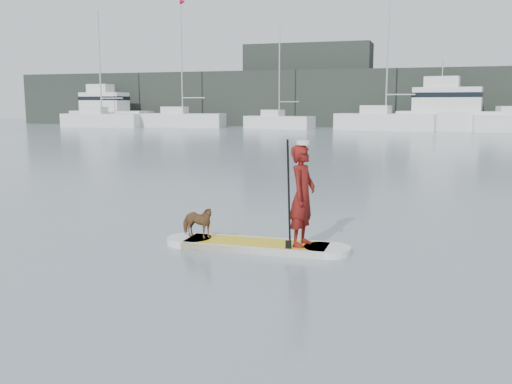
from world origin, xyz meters
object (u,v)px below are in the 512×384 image
(sailboat_b, at_px, (182,118))
(sailboat_c, at_px, (279,121))
(paddleboard, at_px, (256,245))
(sailboat_d, at_px, (385,120))
(paddler, at_px, (302,196))
(motor_yacht_b, at_px, (108,110))
(motor_yacht_a, at_px, (454,111))
(sailboat_a, at_px, (101,119))
(dog, at_px, (197,222))

(sailboat_b, bearing_deg, sailboat_c, -5.82)
(paddleboard, bearing_deg, sailboat_d, 90.92)
(paddler, bearing_deg, motor_yacht_b, 43.04)
(sailboat_c, bearing_deg, paddleboard, -65.09)
(motor_yacht_b, bearing_deg, motor_yacht_a, 2.58)
(paddleboard, height_order, sailboat_a, sailboat_a)
(dog, distance_m, sailboat_d, 45.70)
(paddler, xyz_separation_m, motor_yacht_b, (-33.25, 47.25, 0.74))
(sailboat_b, bearing_deg, motor_yacht_b, 169.61)
(sailboat_b, distance_m, sailboat_d, 21.05)
(sailboat_c, distance_m, motor_yacht_a, 16.52)
(motor_yacht_b, bearing_deg, paddleboard, -51.95)
(paddleboard, distance_m, sailboat_d, 45.71)
(sailboat_d, relative_size, motor_yacht_a, 1.22)
(paddleboard, xyz_separation_m, dog, (-1.10, -0.03, 0.35))
(dog, bearing_deg, motor_yacht_b, 42.54)
(sailboat_d, bearing_deg, motor_yacht_b, -174.90)
(paddler, bearing_deg, paddleboard, 99.34)
(sailboat_d, height_order, motor_yacht_a, sailboat_d)
(dog, distance_m, motor_yacht_b, 56.76)
(sailboat_c, relative_size, sailboat_d, 0.73)
(dog, relative_size, sailboat_a, 0.06)
(dog, bearing_deg, sailboat_b, 34.26)
(dog, xyz_separation_m, sailboat_d, (-0.78, 45.69, 0.56))
(motor_yacht_a, bearing_deg, paddler, -87.73)
(sailboat_c, height_order, motor_yacht_b, sailboat_c)
(paddleboard, relative_size, sailboat_d, 0.24)
(dog, bearing_deg, paddleboard, -79.55)
(paddler, xyz_separation_m, sailboat_b, (-23.73, 46.21, -0.07))
(sailboat_a, relative_size, sailboat_d, 0.88)
(motor_yacht_b, bearing_deg, sailboat_c, -0.24)
(paddleboard, relative_size, dog, 4.83)
(paddleboard, distance_m, sailboat_a, 53.66)
(sailboat_a, bearing_deg, sailboat_b, 10.61)
(dog, bearing_deg, paddler, -79.55)
(dog, xyz_separation_m, sailboat_a, (-30.00, 43.75, 0.43))
(paddleboard, xyz_separation_m, sailboat_c, (-12.26, 45.92, 0.67))
(motor_yacht_b, bearing_deg, dog, -52.88)
(sailboat_d, xyz_separation_m, motor_yacht_b, (-30.56, 1.62, 0.74))
(sailboat_a, height_order, motor_yacht_b, sailboat_a)
(paddler, height_order, motor_yacht_b, motor_yacht_b)
(paddler, xyz_separation_m, sailboat_d, (-2.69, 45.64, -0.00))
(paddler, distance_m, sailboat_d, 45.72)
(paddleboard, relative_size, sailboat_c, 0.33)
(sailboat_b, distance_m, sailboat_c, 10.67)
(sailboat_b, distance_m, motor_yacht_a, 27.15)
(paddleboard, distance_m, sailboat_c, 47.54)
(sailboat_a, relative_size, sailboat_c, 1.21)
(sailboat_d, bearing_deg, paddler, -78.50)
(sailboat_c, bearing_deg, sailboat_a, -163.36)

